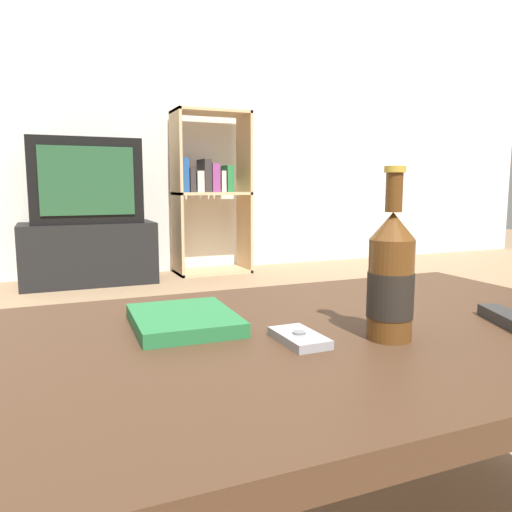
{
  "coord_description": "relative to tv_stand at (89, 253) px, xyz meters",
  "views": [
    {
      "loc": [
        -0.36,
        -0.72,
        0.65
      ],
      "look_at": [
        0.03,
        0.21,
        0.5
      ],
      "focal_mm": 35.0,
      "sensor_mm": 36.0,
      "label": 1
    }
  ],
  "objects": [
    {
      "name": "television",
      "position": [
        -0.0,
        -0.0,
        0.47
      ],
      "size": [
        0.68,
        0.38,
        0.54
      ],
      "color": "black",
      "rests_on": "tv_stand"
    },
    {
      "name": "tv_stand",
      "position": [
        0.0,
        0.0,
        0.0
      ],
      "size": [
        0.85,
        0.42,
        0.4
      ],
      "color": "black",
      "rests_on": "ground_plane"
    },
    {
      "name": "remote_control",
      "position": [
        0.49,
        -2.85,
        0.21
      ],
      "size": [
        0.09,
        0.16,
        0.02
      ],
      "rotation": [
        0.0,
        0.0,
        -0.37
      ],
      "color": "#282828",
      "rests_on": "coffee_table"
    },
    {
      "name": "bookshelf",
      "position": [
        0.86,
        0.07,
        0.43
      ],
      "size": [
        0.54,
        0.3,
        1.18
      ],
      "color": "tan",
      "rests_on": "ground_plane"
    },
    {
      "name": "table_book",
      "position": [
        -0.04,
        -2.63,
        0.21
      ],
      "size": [
        0.18,
        0.21,
        0.02
      ],
      "rotation": [
        0.0,
        0.0,
        -0.03
      ],
      "color": "#236B38",
      "rests_on": "coffee_table"
    },
    {
      "name": "back_wall",
      "position": [
        0.11,
        0.29,
        1.1
      ],
      "size": [
        8.0,
        0.05,
        2.6
      ],
      "color": "silver",
      "rests_on": "ground_plane"
    },
    {
      "name": "beer_bottle",
      "position": [
        0.25,
        -2.83,
        0.3
      ],
      "size": [
        0.07,
        0.07,
        0.27
      ],
      "color": "#563314",
      "rests_on": "coffee_table"
    },
    {
      "name": "coffee_table",
      "position": [
        0.11,
        -2.74,
        0.15
      ],
      "size": [
        1.3,
        0.73,
        0.4
      ],
      "color": "#422B1C",
      "rests_on": "ground_plane"
    },
    {
      "name": "cell_phone",
      "position": [
        0.11,
        -2.79,
        0.21
      ],
      "size": [
        0.06,
        0.11,
        0.02
      ],
      "rotation": [
        0.0,
        0.0,
        0.01
      ],
      "color": "gray",
      "rests_on": "coffee_table"
    }
  ]
}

